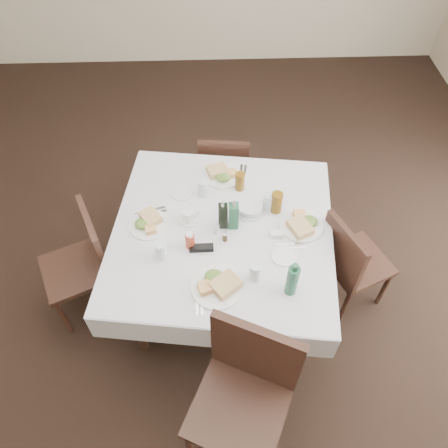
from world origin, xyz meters
name	(u,v)px	position (x,y,z in m)	size (l,w,h in m)	color
ground_plane	(195,303)	(0.00, 0.00, 0.00)	(7.00, 7.00, 0.00)	black
room_shell	(175,116)	(0.00, 0.00, 1.71)	(6.04, 7.04, 2.80)	beige
dining_table	(223,236)	(0.22, 0.10, 0.69)	(1.58, 1.58, 0.76)	black
chair_north	(225,168)	(0.27, 0.97, 0.47)	(0.43, 0.43, 0.83)	black
chair_south	(246,386)	(0.31, -0.85, 0.59)	(0.65, 0.65, 1.03)	black
chair_east	(349,260)	(1.08, 0.01, 0.49)	(0.53, 0.53, 0.86)	black
chair_west	(85,259)	(-0.72, 0.08, 0.51)	(0.56, 0.56, 0.89)	black
meal_north	(222,174)	(0.23, 0.58, 0.78)	(0.27, 0.27, 0.06)	white
meal_south	(218,284)	(0.18, -0.33, 0.79)	(0.31, 0.31, 0.07)	white
meal_east	(302,224)	(0.73, 0.10, 0.79)	(0.29, 0.29, 0.06)	white
meal_west	(148,223)	(-0.26, 0.15, 0.78)	(0.26, 0.26, 0.06)	white
side_plate_a	(182,193)	(-0.05, 0.42, 0.77)	(0.15, 0.15, 0.01)	white
side_plate_b	(284,256)	(0.58, -0.14, 0.77)	(0.15, 0.15, 0.01)	white
water_n	(203,188)	(0.10, 0.40, 0.83)	(0.07, 0.07, 0.13)	silver
water_s	(255,272)	(0.39, -0.28, 0.82)	(0.07, 0.07, 0.12)	silver
water_e	(269,202)	(0.53, 0.26, 0.83)	(0.07, 0.07, 0.13)	silver
water_w	(161,250)	(-0.16, -0.11, 0.83)	(0.07, 0.07, 0.13)	silver
iced_tea_a	(240,181)	(0.35, 0.45, 0.83)	(0.07, 0.07, 0.14)	brown
iced_tea_b	(277,202)	(0.58, 0.24, 0.84)	(0.07, 0.07, 0.16)	brown
bread_basket	(249,208)	(0.40, 0.25, 0.79)	(0.20, 0.20, 0.07)	silver
oil_cruet_dark	(223,215)	(0.22, 0.12, 0.87)	(0.06, 0.06, 0.24)	black
oil_cruet_green	(234,215)	(0.29, 0.12, 0.87)	(0.06, 0.06, 0.25)	#215A3A
ketchup_bottle	(190,241)	(0.02, -0.04, 0.82)	(0.06, 0.06, 0.13)	#AF3820
salt_shaker	(217,229)	(0.18, 0.06, 0.80)	(0.04, 0.04, 0.08)	white
pepper_shaker	(225,237)	(0.23, 0.01, 0.80)	(0.03, 0.03, 0.07)	#43331A
coffee_mug	(189,217)	(0.00, 0.17, 0.80)	(0.13, 0.12, 0.09)	white
sunglasses	(201,248)	(0.08, -0.06, 0.78)	(0.15, 0.05, 0.03)	black
green_bottle	(292,280)	(0.59, -0.38, 0.88)	(0.07, 0.07, 0.26)	#215A3A
sugar_caddy	(277,234)	(0.56, 0.02, 0.78)	(0.08, 0.04, 0.04)	white
cutlery_n	(243,174)	(0.38, 0.60, 0.77)	(0.08, 0.19, 0.01)	silver
cutlery_s	(199,301)	(0.07, -0.43, 0.77)	(0.04, 0.17, 0.01)	silver
cutlery_e	(291,246)	(0.64, -0.06, 0.77)	(0.19, 0.06, 0.01)	silver
cutlery_w	(151,213)	(-0.25, 0.25, 0.77)	(0.21, 0.11, 0.01)	silver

